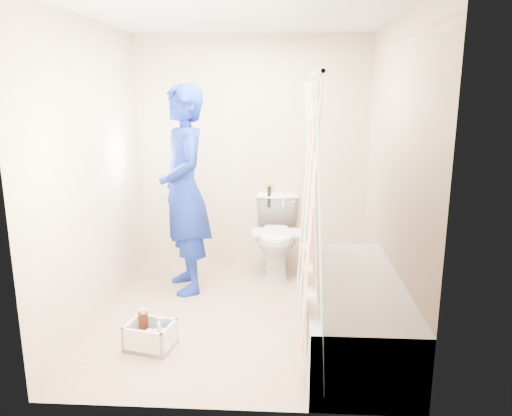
# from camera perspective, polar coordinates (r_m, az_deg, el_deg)

# --- Properties ---
(floor) EXTENTS (2.60, 2.60, 0.00)m
(floor) POSITION_cam_1_polar(r_m,az_deg,el_deg) (4.33, -1.51, -12.01)
(floor) COLOR gray
(floor) RESTS_ON ground
(ceiling) EXTENTS (2.40, 2.60, 0.02)m
(ceiling) POSITION_cam_1_polar(r_m,az_deg,el_deg) (3.94, -1.75, 21.30)
(ceiling) COLOR silver
(ceiling) RESTS_ON wall_back
(wall_back) EXTENTS (2.40, 0.02, 2.40)m
(wall_back) POSITION_cam_1_polar(r_m,az_deg,el_deg) (5.25, -0.38, 6.24)
(wall_back) COLOR #C1B894
(wall_back) RESTS_ON ground
(wall_front) EXTENTS (2.40, 0.02, 2.40)m
(wall_front) POSITION_cam_1_polar(r_m,az_deg,el_deg) (2.70, -4.01, -0.83)
(wall_front) COLOR #C1B894
(wall_front) RESTS_ON ground
(wall_left) EXTENTS (0.02, 2.60, 2.40)m
(wall_left) POSITION_cam_1_polar(r_m,az_deg,el_deg) (4.24, -18.04, 3.82)
(wall_left) COLOR #C1B894
(wall_left) RESTS_ON ground
(wall_right) EXTENTS (0.02, 2.60, 2.40)m
(wall_right) POSITION_cam_1_polar(r_m,az_deg,el_deg) (4.04, 15.62, 3.53)
(wall_right) COLOR #C1B894
(wall_right) RESTS_ON ground
(bathtub) EXTENTS (0.70, 1.75, 0.50)m
(bathtub) POSITION_cam_1_polar(r_m,az_deg,el_deg) (3.85, 10.85, -11.26)
(bathtub) COLOR silver
(bathtub) RESTS_ON ground
(curtain_rod) EXTENTS (0.02, 1.90, 0.02)m
(curtain_rod) POSITION_cam_1_polar(r_m,az_deg,el_deg) (3.47, 6.53, 14.81)
(curtain_rod) COLOR silver
(curtain_rod) RESTS_ON wall_back
(shower_curtain) EXTENTS (0.06, 1.75, 1.80)m
(shower_curtain) POSITION_cam_1_polar(r_m,az_deg,el_deg) (3.57, 6.14, -0.26)
(shower_curtain) COLOR white
(shower_curtain) RESTS_ON curtain_rod
(toilet) EXTENTS (0.46, 0.79, 0.79)m
(toilet) POSITION_cam_1_polar(r_m,az_deg,el_deg) (5.12, 2.41, -3.16)
(toilet) COLOR white
(toilet) RESTS_ON ground
(tank_lid) EXTENTS (0.49, 0.22, 0.04)m
(tank_lid) POSITION_cam_1_polar(r_m,az_deg,el_deg) (4.97, 2.41, -2.83)
(tank_lid) COLOR white
(tank_lid) RESTS_ON toilet
(tank_internals) EXTENTS (0.19, 0.06, 0.26)m
(tank_internals) POSITION_cam_1_polar(r_m,az_deg,el_deg) (5.23, 1.94, 1.56)
(tank_internals) COLOR black
(tank_internals) RESTS_ON toilet
(plumber) EXTENTS (0.70, 0.82, 1.91)m
(plumber) POSITION_cam_1_polar(r_m,az_deg,el_deg) (4.61, -8.20, 1.98)
(plumber) COLOR #1025A0
(plumber) RESTS_ON ground
(cleaning_caddy) EXTENTS (0.38, 0.33, 0.25)m
(cleaning_caddy) POSITION_cam_1_polar(r_m,az_deg,el_deg) (3.85, -11.84, -14.20)
(cleaning_caddy) COLOR white
(cleaning_caddy) RESTS_ON ground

